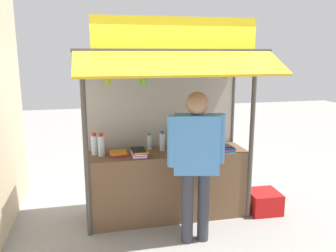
{
  "coord_description": "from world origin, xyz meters",
  "views": [
    {
      "loc": [
        -0.98,
        -4.27,
        2.19
      ],
      "look_at": [
        0.0,
        0.0,
        1.27
      ],
      "focal_mm": 36.67,
      "sensor_mm": 36.0,
      "label": 1
    }
  ],
  "objects": [
    {
      "name": "stall_counter",
      "position": [
        0.0,
        0.0,
        0.46
      ],
      "size": [
        2.11,
        0.57,
        0.92
      ],
      "primitive_type": "cube",
      "color": "brown",
      "rests_on": "ground"
    },
    {
      "name": "water_bottle_left",
      "position": [
        0.4,
        0.2,
        1.02
      ],
      "size": [
        0.06,
        0.06,
        0.22
      ],
      "color": "silver",
      "rests_on": "stall_counter"
    },
    {
      "name": "vendor_person",
      "position": [
        0.17,
        -0.7,
        1.07
      ],
      "size": [
        0.68,
        0.33,
        1.79
      ],
      "rotation": [
        0.0,
        0.0,
        -0.23
      ],
      "color": "#383842",
      "rests_on": "ground"
    },
    {
      "name": "magazine_stack_mid_right",
      "position": [
        -0.4,
        -0.11,
        0.96
      ],
      "size": [
        0.21,
        0.29,
        0.09
      ],
      "color": "purple",
      "rests_on": "stall_counter"
    },
    {
      "name": "banana_bunch_inner_left",
      "position": [
        -0.39,
        -0.38,
        1.93
      ],
      "size": [
        0.11,
        0.11,
        0.28
      ],
      "color": "#332D23"
    },
    {
      "name": "water_bottle_front_right",
      "position": [
        -0.95,
        0.08,
        1.05
      ],
      "size": [
        0.08,
        0.08,
        0.29
      ],
      "color": "silver",
      "rests_on": "stall_counter"
    },
    {
      "name": "banana_bunch_inner_right",
      "position": [
        -0.78,
        -0.38,
        1.9
      ],
      "size": [
        0.1,
        0.1,
        0.29
      ],
      "color": "#332D23"
    },
    {
      "name": "water_bottle_far_right",
      "position": [
        -0.87,
        0.01,
        1.05
      ],
      "size": [
        0.08,
        0.08,
        0.29
      ],
      "color": "silver",
      "rests_on": "stall_counter"
    },
    {
      "name": "magazine_stack_back_right",
      "position": [
        -0.66,
        -0.0,
        0.94
      ],
      "size": [
        0.25,
        0.26,
        0.05
      ],
      "color": "purple",
      "rests_on": "stall_counter"
    },
    {
      "name": "stall_structure",
      "position": [
        0.0,
        0.06,
        1.55
      ],
      "size": [
        2.31,
        1.38,
        2.6
      ],
      "color": "#4C4742",
      "rests_on": "ground"
    },
    {
      "name": "water_bottle_front_left",
      "position": [
        -0.22,
        0.16,
        1.02
      ],
      "size": [
        0.06,
        0.06,
        0.23
      ],
      "color": "silver",
      "rests_on": "stall_counter"
    },
    {
      "name": "water_bottle_back_left",
      "position": [
        0.23,
        0.12,
        1.02
      ],
      "size": [
        0.06,
        0.06,
        0.22
      ],
      "color": "silver",
      "rests_on": "stall_counter"
    },
    {
      "name": "banana_bunch_leftmost",
      "position": [
        0.61,
        -0.39,
        1.96
      ],
      "size": [
        0.09,
        0.09,
        0.22
      ],
      "color": "#332D23"
    },
    {
      "name": "ground_plane",
      "position": [
        0.0,
        0.0,
        0.0
      ],
      "size": [
        20.0,
        20.0,
        0.0
      ],
      "primitive_type": "plane",
      "color": "gray"
    },
    {
      "name": "plastic_crate",
      "position": [
        1.34,
        -0.18,
        0.15
      ],
      "size": [
        0.44,
        0.44,
        0.3
      ],
      "primitive_type": "cube",
      "rotation": [
        0.0,
        0.0,
        -0.04
      ],
      "color": "red",
      "rests_on": "ground"
    },
    {
      "name": "magazine_stack_mid_left",
      "position": [
        0.73,
        -0.14,
        0.95
      ],
      "size": [
        0.25,
        0.28,
        0.07
      ],
      "color": "red",
      "rests_on": "stall_counter"
    },
    {
      "name": "water_bottle_right",
      "position": [
        -0.06,
        0.09,
        1.04
      ],
      "size": [
        0.07,
        0.07,
        0.27
      ],
      "color": "silver",
      "rests_on": "stall_counter"
    }
  ]
}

